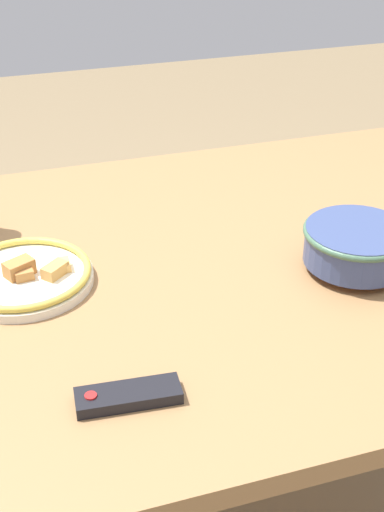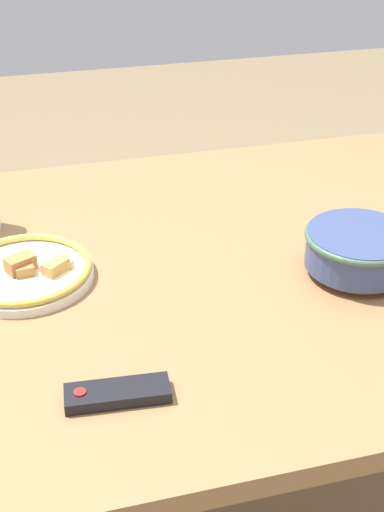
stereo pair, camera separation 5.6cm
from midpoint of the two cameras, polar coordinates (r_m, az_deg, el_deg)
name	(u,v)px [view 1 (the left image)]	position (r m, az deg, el deg)	size (l,w,h in m)	color
dining_table	(172,298)	(1.44, -2.72, -3.36)	(1.59, 1.09, 0.77)	olive
noodle_bowl	(357,245)	(1.40, 11.93, 0.86)	(0.21, 0.21, 0.09)	#384775
food_plate	(24,276)	(1.39, -14.39, -1.58)	(0.26, 0.26, 0.05)	silver
tv_remote	(128,396)	(1.10, -6.60, -11.06)	(0.16, 0.07, 0.02)	black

